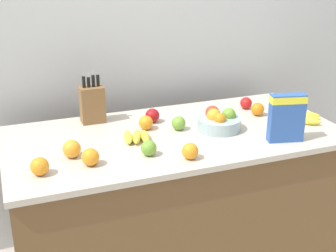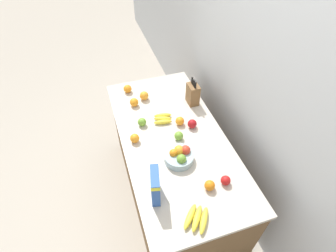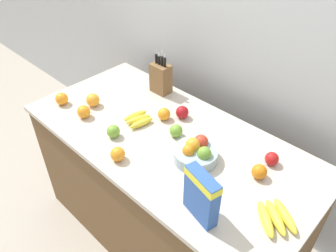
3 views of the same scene
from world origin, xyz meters
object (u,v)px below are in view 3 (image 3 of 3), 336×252
(apple_near_bananas, at_px, (113,131))
(orange_front_left, at_px, (164,114))
(banana_bunch_right, at_px, (275,217))
(apple_by_knife_block, at_px, (272,159))
(fruit_bowl, at_px, (196,152))
(apple_rightmost, at_px, (182,112))
(cereal_box, at_px, (201,194))
(apple_front, at_px, (176,131))
(orange_mid_left, at_px, (118,154))
(knife_block, at_px, (161,78))
(banana_bunch_left, at_px, (138,119))
(orange_near_bowl, at_px, (93,100))
(orange_back_center, at_px, (259,172))
(orange_by_cereal, at_px, (62,99))
(orange_front_right, at_px, (84,112))

(apple_near_bananas, relative_size, orange_front_left, 0.98)
(banana_bunch_right, bearing_deg, apple_by_knife_block, 122.80)
(fruit_bowl, relative_size, apple_rightmost, 2.94)
(cereal_box, height_order, banana_bunch_right, cereal_box)
(apple_front, distance_m, orange_mid_left, 0.37)
(knife_block, bearing_deg, cereal_box, -35.64)
(fruit_bowl, distance_m, banana_bunch_left, 0.46)
(apple_by_knife_block, bearing_deg, knife_block, 173.36)
(orange_near_bowl, height_order, orange_back_center, orange_near_bowl)
(cereal_box, xyz_separation_m, fruit_bowl, (-0.24, 0.26, -0.09))
(apple_near_bananas, height_order, orange_front_left, orange_front_left)
(banana_bunch_left, bearing_deg, orange_near_bowl, -166.17)
(banana_bunch_left, distance_m, orange_by_cereal, 0.55)
(apple_front, distance_m, orange_by_cereal, 0.81)
(banana_bunch_right, xyz_separation_m, apple_front, (-0.71, 0.13, 0.02))
(cereal_box, distance_m, orange_front_right, 0.99)
(apple_front, bearing_deg, orange_mid_left, -103.55)
(orange_back_center, bearing_deg, knife_block, 165.70)
(apple_near_bananas, bearing_deg, knife_block, 105.72)
(knife_block, distance_m, orange_back_center, 0.95)
(apple_front, height_order, apple_rightmost, apple_rightmost)
(orange_back_center, bearing_deg, banana_bunch_left, -171.90)
(knife_block, relative_size, apple_front, 4.10)
(cereal_box, xyz_separation_m, orange_near_bowl, (-1.05, 0.18, -0.09))
(knife_block, xyz_separation_m, apple_front, (0.41, -0.28, -0.07))
(fruit_bowl, bearing_deg, apple_front, 161.62)
(fruit_bowl, relative_size, banana_bunch_left, 1.25)
(banana_bunch_left, bearing_deg, orange_mid_left, -60.11)
(orange_mid_left, relative_size, orange_front_left, 1.01)
(banana_bunch_right, bearing_deg, orange_back_center, 137.58)
(banana_bunch_left, bearing_deg, knife_block, 113.44)
(fruit_bowl, relative_size, orange_front_left, 3.04)
(apple_front, relative_size, orange_by_cereal, 0.93)
(banana_bunch_left, relative_size, orange_front_right, 2.31)
(fruit_bowl, xyz_separation_m, orange_front_right, (-0.74, -0.19, -0.01))
(fruit_bowl, distance_m, apple_rightmost, 0.38)
(apple_near_bananas, xyz_separation_m, orange_near_bowl, (-0.34, 0.11, 0.00))
(banana_bunch_right, xyz_separation_m, apple_by_knife_block, (-0.19, 0.30, 0.01))
(cereal_box, bearing_deg, apple_by_knife_block, 96.27)
(banana_bunch_right, bearing_deg, orange_front_right, -173.82)
(cereal_box, height_order, orange_mid_left, cereal_box)
(apple_by_knife_block, relative_size, orange_front_right, 0.88)
(orange_by_cereal, bearing_deg, apple_front, 19.96)
(apple_by_knife_block, bearing_deg, orange_front_left, -170.87)
(cereal_box, height_order, fruit_bowl, cereal_box)
(apple_front, bearing_deg, orange_front_left, 157.32)
(orange_near_bowl, bearing_deg, apple_near_bananas, -17.30)
(orange_mid_left, height_order, orange_back_center, orange_mid_left)
(apple_by_knife_block, relative_size, apple_near_bananas, 0.94)
(apple_near_bananas, xyz_separation_m, orange_by_cereal, (-0.51, -0.02, 0.00))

